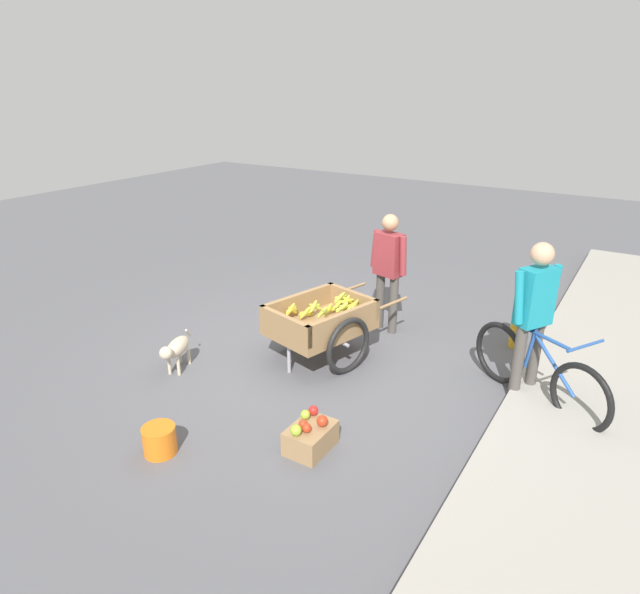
{
  "coord_description": "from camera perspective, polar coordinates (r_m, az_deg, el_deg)",
  "views": [
    {
      "loc": [
        4.82,
        3.01,
        2.98
      ],
      "look_at": [
        0.01,
        0.01,
        0.75
      ],
      "focal_mm": 30.88,
      "sensor_mm": 36.0,
      "label": 1
    }
  ],
  "objects": [
    {
      "name": "plastic_bucket",
      "position": [
        5.04,
        -16.29,
        -14.04
      ],
      "size": [
        0.29,
        0.29,
        0.25
      ],
      "primitive_type": "cylinder",
      "color": "orange",
      "rests_on": "ground"
    },
    {
      "name": "fire_hydrant",
      "position": [
        6.92,
        19.97,
        -2.38
      ],
      "size": [
        0.25,
        0.25,
        0.67
      ],
      "color": "gold",
      "rests_on": "ground"
    },
    {
      "name": "fruit_cart",
      "position": [
        6.2,
        0.18,
        -2.71
      ],
      "size": [
        1.79,
        1.16,
        0.7
      ],
      "color": "#937047",
      "rests_on": "ground"
    },
    {
      "name": "bicycle",
      "position": [
        5.78,
        21.59,
        -7.2
      ],
      "size": [
        0.89,
        1.46,
        0.85
      ],
      "color": "black",
      "rests_on": "ground"
    },
    {
      "name": "vendor_person",
      "position": [
        6.82,
        7.1,
        3.46
      ],
      "size": [
        0.28,
        0.53,
        1.51
      ],
      "color": "#4C4742",
      "rests_on": "ground"
    },
    {
      "name": "apple_crate",
      "position": [
        4.89,
        -1.01,
        -14.18
      ],
      "size": [
        0.44,
        0.32,
        0.32
      ],
      "color": "#99754C",
      "rests_on": "ground"
    },
    {
      "name": "ground_plane",
      "position": [
        6.42,
        -0.02,
        -6.19
      ],
      "size": [
        24.0,
        24.0,
        0.0
      ],
      "primitive_type": "plane",
      "color": "#56565B"
    },
    {
      "name": "dog",
      "position": [
        6.21,
        -14.68,
        -5.17
      ],
      "size": [
        0.64,
        0.33,
        0.4
      ],
      "color": "beige",
      "rests_on": "ground"
    },
    {
      "name": "cyclist_person",
      "position": [
        5.62,
        21.3,
        -1.07
      ],
      "size": [
        0.46,
        0.35,
        1.61
      ],
      "color": "#4C4742",
      "rests_on": "ground"
    }
  ]
}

